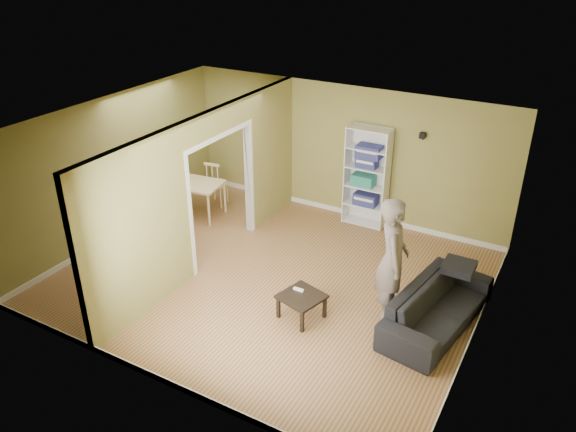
% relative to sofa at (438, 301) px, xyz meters
% --- Properties ---
extents(room_shell, '(6.50, 6.50, 6.50)m').
position_rel_sofa_xyz_m(room_shell, '(-2.70, -0.10, 0.89)').
color(room_shell, '#B07850').
rests_on(room_shell, ground).
extents(partition, '(0.22, 5.50, 2.60)m').
position_rel_sofa_xyz_m(partition, '(-3.90, -0.10, 0.89)').
color(partition, olive).
rests_on(partition, ground).
extents(wall_speaker, '(0.10, 0.10, 0.10)m').
position_rel_sofa_xyz_m(wall_speaker, '(-1.20, 2.59, 1.49)').
color(wall_speaker, black).
rests_on(wall_speaker, room_shell).
extents(sofa, '(2.27, 1.25, 0.82)m').
position_rel_sofa_xyz_m(sofa, '(0.00, 0.00, 0.00)').
color(sofa, '#262628').
rests_on(sofa, ground).
extents(person, '(0.99, 0.89, 2.23)m').
position_rel_sofa_xyz_m(person, '(-0.69, -0.12, 0.70)').
color(person, slate).
rests_on(person, ground).
extents(bookshelf, '(0.81, 0.36, 1.93)m').
position_rel_sofa_xyz_m(bookshelf, '(-2.13, 2.50, 0.56)').
color(bookshelf, white).
rests_on(bookshelf, ground).
extents(paper_box_navy_a, '(0.44, 0.29, 0.23)m').
position_rel_sofa_xyz_m(paper_box_navy_a, '(-2.11, 2.45, 0.11)').
color(paper_box_navy_a, navy).
rests_on(paper_box_navy_a, bookshelf).
extents(paper_box_teal, '(0.42, 0.27, 0.22)m').
position_rel_sofa_xyz_m(paper_box_teal, '(-2.19, 2.45, 0.48)').
color(paper_box_teal, '#155857').
rests_on(paper_box_teal, bookshelf).
extents(paper_box_navy_b, '(0.39, 0.25, 0.20)m').
position_rel_sofa_xyz_m(paper_box_navy_b, '(-2.14, 2.45, 0.85)').
color(paper_box_navy_b, navy).
rests_on(paper_box_navy_b, bookshelf).
extents(paper_box_navy_c, '(0.46, 0.30, 0.24)m').
position_rel_sofa_xyz_m(paper_box_navy_c, '(-2.11, 2.45, 1.11)').
color(paper_box_navy_c, '#141C51').
rests_on(paper_box_navy_c, bookshelf).
extents(coffee_table, '(0.58, 0.58, 0.38)m').
position_rel_sofa_xyz_m(coffee_table, '(-1.77, -0.79, -0.08)').
color(coffee_table, black).
rests_on(coffee_table, ground).
extents(game_controller, '(0.16, 0.04, 0.03)m').
position_rel_sofa_xyz_m(game_controller, '(-1.87, -0.70, -0.01)').
color(game_controller, white).
rests_on(game_controller, coffee_table).
extents(dining_table, '(1.11, 0.74, 0.69)m').
position_rel_sofa_xyz_m(dining_table, '(-5.22, 1.15, 0.20)').
color(dining_table, beige).
rests_on(dining_table, ground).
extents(chair_left, '(0.44, 0.44, 0.92)m').
position_rel_sofa_xyz_m(chair_left, '(-6.03, 1.20, 0.05)').
color(chair_left, tan).
rests_on(chair_left, ground).
extents(chair_near, '(0.52, 0.52, 0.99)m').
position_rel_sofa_xyz_m(chair_near, '(-5.24, 0.48, 0.09)').
color(chair_near, tan).
rests_on(chair_near, ground).
extents(chair_far, '(0.50, 0.50, 0.97)m').
position_rel_sofa_xyz_m(chair_far, '(-5.12, 1.78, 0.07)').
color(chair_far, tan).
rests_on(chair_far, ground).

